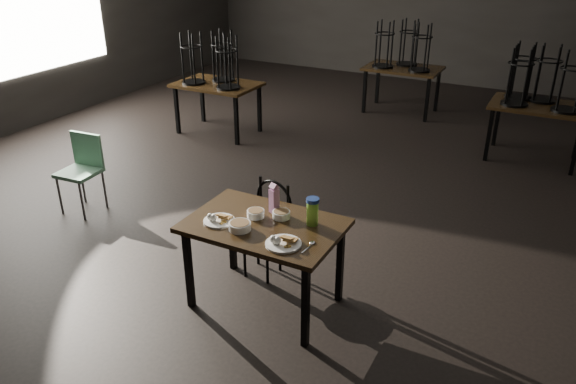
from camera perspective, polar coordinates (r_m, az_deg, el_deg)
The scene contains 14 objects.
main_table at distance 4.40m, azimuth -2.42°, elevation -4.09°, with size 1.20×0.80×0.75m.
plate_left at distance 4.40m, azimuth -7.06°, elevation -2.76°, with size 0.25×0.25×0.08m.
plate_right at distance 4.06m, azimuth -0.52°, elevation -5.11°, with size 0.27×0.27×0.09m.
bowl_near at distance 4.45m, azimuth -3.30°, elevation -2.17°, with size 0.14×0.14×0.05m.
bowl_far at distance 4.42m, azimuth -0.69°, elevation -2.27°, with size 0.14×0.14×0.06m.
bowl_big at distance 4.27m, azimuth -4.92°, elevation -3.45°, with size 0.17×0.17×0.06m.
juice_carton at distance 4.47m, azimuth -1.42°, elevation -0.71°, with size 0.08×0.08×0.25m.
water_bottle at distance 4.29m, azimuth 2.51°, elevation -1.96°, with size 0.12×0.12×0.22m.
spoon at distance 4.09m, azimuth 2.40°, elevation -5.26°, with size 0.04×0.19×0.01m.
bentwood_chair at distance 4.90m, azimuth -2.18°, elevation -2.91°, with size 0.43×0.42×0.86m.
school_chair at distance 6.41m, azimuth -20.17°, elevation 2.54°, with size 0.42×0.42×0.84m.
bg_table_left at distance 8.36m, azimuth -7.30°, elevation 11.06°, with size 1.20×0.80×1.48m.
bg_table_right at distance 7.96m, azimuth 24.09°, elevation 8.47°, with size 1.20×0.80×1.48m.
bg_table_far at distance 9.48m, azimuth 11.62°, elevation 12.47°, with size 1.20×0.80×1.48m.
Camera 1 is at (2.39, -5.15, 2.85)m, focal length 35.00 mm.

